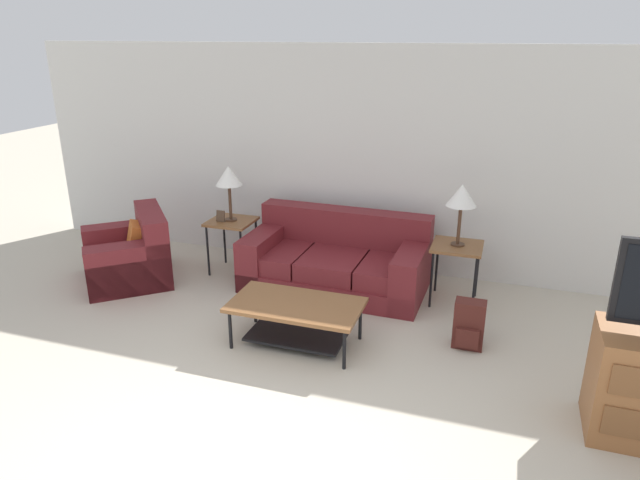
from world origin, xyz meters
name	(u,v)px	position (x,y,z in m)	size (l,w,h in m)	color
ground_plane	(222,474)	(0.00, 0.00, 0.00)	(24.00, 24.00, 0.00)	beige
wall_back	(367,161)	(0.00, 3.74, 1.30)	(8.72, 0.06, 2.60)	silver
couch	(336,262)	(-0.14, 3.03, 0.29)	(2.00, 1.03, 0.82)	maroon
armchair	(130,256)	(-2.45, 2.47, 0.29)	(1.34, 1.35, 0.80)	maroon
coffee_table	(296,314)	(-0.13, 1.70, 0.31)	(1.19, 0.65, 0.41)	brown
side_table_left	(231,226)	(-1.44, 3.05, 0.57)	(0.51, 0.50, 0.64)	brown
side_table_right	(457,252)	(1.15, 3.05, 0.57)	(0.51, 0.50, 0.64)	brown
table_lamp_left	(229,177)	(-1.44, 3.05, 1.16)	(0.31, 0.31, 0.64)	#472D1E
table_lamp_right	(462,197)	(1.15, 3.05, 1.16)	(0.31, 0.31, 0.64)	#472D1E
backpack	(469,325)	(1.38, 2.15, 0.22)	(0.27, 0.24, 0.45)	#4C1E19
picture_frame	(221,216)	(-1.53, 2.98, 0.71)	(0.10, 0.04, 0.13)	#4C3828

